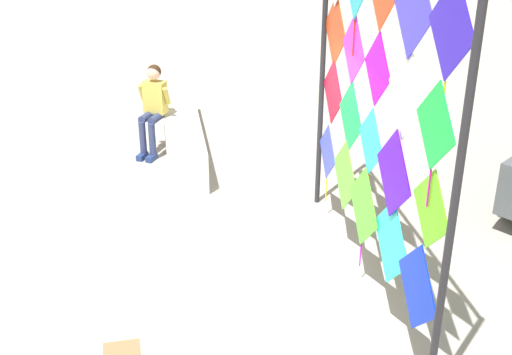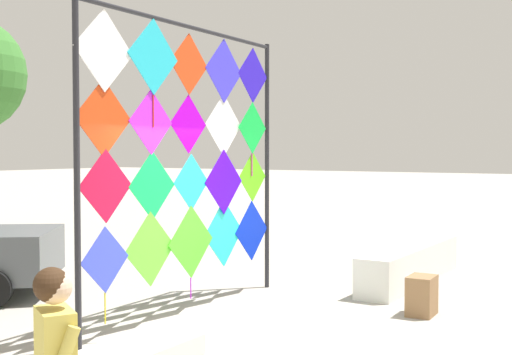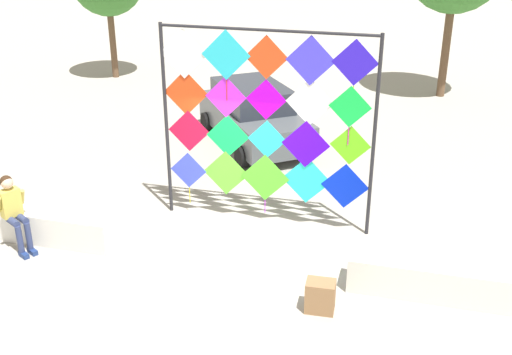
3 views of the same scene
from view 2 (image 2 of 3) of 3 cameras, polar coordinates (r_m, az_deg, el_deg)
ground at (r=8.18m, az=0.75°, el=-13.20°), size 120.00×120.00×0.00m
plaza_ledge_right at (r=11.39m, az=13.14°, el=-7.26°), size 3.44×0.56×0.61m
kite_display_rack at (r=8.88m, az=-5.70°, el=2.58°), size 4.11×0.12×3.88m
cardboard_box_large at (r=9.22m, az=14.06°, el=-9.82°), size 0.48×0.35×0.53m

